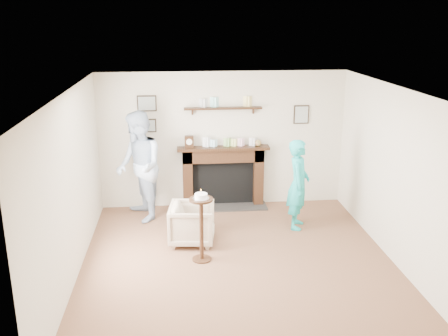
{
  "coord_description": "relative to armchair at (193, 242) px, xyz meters",
  "views": [
    {
      "loc": [
        -0.83,
        -6.37,
        3.43
      ],
      "look_at": [
        -0.13,
        0.9,
        1.2
      ],
      "focal_mm": 40.0,
      "sensor_mm": 36.0,
      "label": 1
    }
  ],
  "objects": [
    {
      "name": "man",
      "position": [
        -0.86,
        1.05,
        0.0
      ],
      "size": [
        0.99,
        1.12,
        1.92
      ],
      "primitive_type": "imported",
      "rotation": [
        0.0,
        0.0,
        -1.23
      ],
      "color": "#CAE0FD",
      "rests_on": "ground"
    },
    {
      "name": "ground",
      "position": [
        0.63,
        -0.85,
        0.0
      ],
      "size": [
        5.0,
        5.0,
        0.0
      ],
      "primitive_type": "plane",
      "color": "brown",
      "rests_on": "ground"
    },
    {
      "name": "pedestal_table",
      "position": [
        0.11,
        -0.61,
        0.68
      ],
      "size": [
        0.34,
        0.34,
        1.1
      ],
      "color": "black",
      "rests_on": "ground"
    },
    {
      "name": "woman",
      "position": [
        1.78,
        0.44,
        0.0
      ],
      "size": [
        0.51,
        0.64,
        1.52
      ],
      "primitive_type": "imported",
      "rotation": [
        0.0,
        0.0,
        1.27
      ],
      "color": "teal",
      "rests_on": "ground"
    },
    {
      "name": "armchair",
      "position": [
        0.0,
        0.0,
        0.0
      ],
      "size": [
        0.77,
        0.75,
        0.63
      ],
      "primitive_type": "imported",
      "rotation": [
        0.0,
        0.0,
        1.46
      ],
      "color": "tan",
      "rests_on": "ground"
    },
    {
      "name": "room_shell",
      "position": [
        0.63,
        -0.16,
        1.62
      ],
      "size": [
        4.54,
        5.02,
        2.52
      ],
      "color": "beige",
      "rests_on": "ground"
    }
  ]
}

